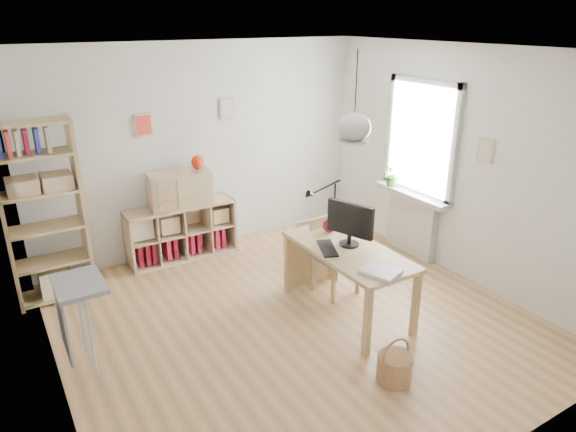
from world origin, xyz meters
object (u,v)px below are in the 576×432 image
storage_chest (322,250)px  drawer_chest (180,189)px  desk (348,257)px  cube_shelf (180,235)px  monitor (350,222)px  chair (332,250)px  tall_bookshelf (42,207)px

storage_chest → drawer_chest: size_ratio=0.82×
desk → cube_shelf: 2.48m
desk → monitor: bearing=49.0°
desk → storage_chest: 1.29m
cube_shelf → storage_chest: size_ratio=2.22×
chair → drawer_chest: size_ratio=1.14×
storage_chest → drawer_chest: drawer_chest is taller
desk → cube_shelf: bearing=114.6°
tall_bookshelf → drawer_chest: bearing=8.5°
chair → monitor: size_ratio=1.72×
storage_chest → drawer_chest: 1.95m
cube_shelf → chair: (1.17, -1.76, 0.20)m
cube_shelf → chair: 2.12m
cube_shelf → monitor: bearing=-63.3°
cube_shelf → chair: size_ratio=1.59×
tall_bookshelf → storage_chest: size_ratio=3.18×
cube_shelf → desk: bearing=-65.4°
cube_shelf → drawer_chest: size_ratio=1.82×
cube_shelf → tall_bookshelf: tall_bookshelf is taller
storage_chest → desk: bearing=-106.2°
cube_shelf → monitor: size_ratio=2.74×
storage_chest → monitor: monitor is taller
desk → monitor: (0.06, 0.07, 0.35)m
cube_shelf → storage_chest: 1.87m
monitor → cube_shelf: bearing=96.4°
tall_bookshelf → chair: tall_bookshelf is taller
tall_bookshelf → chair: (2.74, -1.48, -0.59)m
chair → desk: bearing=-112.1°
tall_bookshelf → chair: 3.16m
desk → drawer_chest: drawer_chest is taller
desk → drawer_chest: 2.41m
cube_shelf → drawer_chest: drawer_chest is taller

